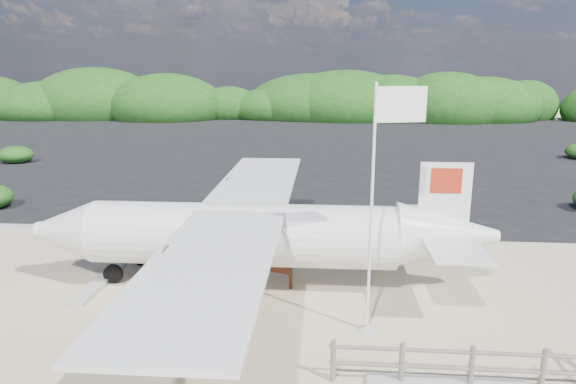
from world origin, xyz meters
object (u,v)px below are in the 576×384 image
at_px(signboard, 269,285).
at_px(crew_b, 256,221).
at_px(baggage_cart, 176,264).
at_px(flagpole, 367,330).
at_px(crew_a, 220,220).
at_px(aircraft_large, 541,173).

bearing_deg(signboard, crew_b, 121.02).
xyz_separation_m(baggage_cart, flagpole, (6.45, -4.17, 0.00)).
bearing_deg(signboard, crew_a, 137.34).
xyz_separation_m(flagpole, crew_a, (-5.44, 7.03, 0.80)).
relative_size(flagpole, crew_a, 4.05).
bearing_deg(baggage_cart, aircraft_large, 67.16).
distance_m(signboard, crew_a, 5.07).
height_order(flagpole, crew_b, flagpole).
xyz_separation_m(flagpole, aircraft_large, (12.92, 21.89, 0.00)).
bearing_deg(flagpole, aircraft_large, 59.45).
xyz_separation_m(crew_a, crew_b, (1.51, -0.28, 0.10)).
bearing_deg(aircraft_large, baggage_cart, 41.95).
distance_m(baggage_cart, flagpole, 7.68).
bearing_deg(baggage_cart, crew_b, 70.36).
relative_size(crew_b, aircraft_large, 0.10).
bearing_deg(crew_b, crew_a, -33.40).
relative_size(baggage_cart, crew_b, 1.71).
distance_m(crew_b, aircraft_large, 22.66).
xyz_separation_m(flagpole, crew_b, (-3.93, 6.75, 0.90)).
height_order(crew_b, aircraft_large, aircraft_large).
height_order(flagpole, signboard, flagpole).
distance_m(crew_a, crew_b, 1.54).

